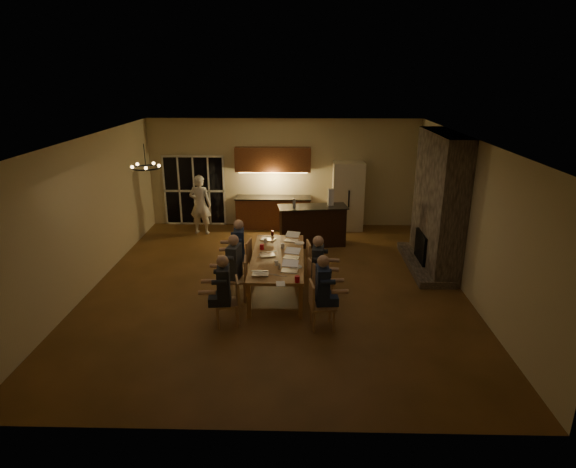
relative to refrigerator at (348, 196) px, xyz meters
The scene contains 43 objects.
floor 4.67m from the refrigerator, 114.60° to the right, with size 9.00×9.00×0.00m, color brown.
back_wall 2.03m from the refrigerator, 168.98° to the left, with size 8.00×0.04×3.20m, color #C5BA8B.
left_wall 7.25m from the refrigerator, 144.97° to the right, with size 0.04×9.00×3.20m, color #C5BA8B.
right_wall 4.70m from the refrigerator, 62.94° to the right, with size 0.04×9.00×3.20m, color #C5BA8B.
ceiling 5.08m from the refrigerator, 114.60° to the right, with size 8.00×9.00×0.04m, color white.
french_doors 4.61m from the refrigerator, behind, with size 1.86×0.08×2.10m, color black.
fireplace 3.51m from the refrigerator, 58.61° to the right, with size 0.58×2.50×3.20m, color #6E6256.
kitchenette 2.21m from the refrigerator, behind, with size 2.24×0.68×2.40m, color brown, non-canonical shape.
refrigerator is the anchor object (origin of this frame).
dining_table 4.70m from the refrigerator, 113.66° to the right, with size 1.10×2.77×0.75m, color #B18747.
bar_island 1.87m from the refrigerator, 126.03° to the right, with size 1.82×0.68×1.08m, color black.
chair_left_near 6.47m from the refrigerator, 115.13° to the right, with size 0.44×0.44×0.89m, color tan, non-canonical shape.
chair_left_mid 5.54m from the refrigerator, 119.43° to the right, with size 0.44×0.44×0.89m, color tan, non-canonical shape.
chair_left_far 4.62m from the refrigerator, 126.74° to the right, with size 0.44×0.44×0.89m, color tan, non-canonical shape.
chair_right_near 6.01m from the refrigerator, 99.46° to the right, with size 0.44×0.44×0.89m, color tan, non-canonical shape.
chair_right_mid 4.96m from the refrigerator, 101.29° to the right, with size 0.44×0.44×0.89m, color tan, non-canonical shape.
chair_right_far 3.92m from the refrigerator, 105.08° to the right, with size 0.44×0.44×0.89m, color tan, non-canonical shape.
person_left_near 6.51m from the refrigerator, 115.31° to the right, with size 0.60×0.60×1.38m, color black, non-canonical shape.
person_right_near 5.92m from the refrigerator, 99.59° to the right, with size 0.60×0.60×1.38m, color #1C2746, non-canonical shape.
person_left_mid 5.48m from the refrigerator, 120.00° to the right, with size 0.60×0.60×1.38m, color #3D4248, non-canonical shape.
person_right_mid 4.89m from the refrigerator, 102.27° to the right, with size 0.60×0.60×1.38m, color black, non-canonical shape.
person_left_far 4.63m from the refrigerator, 126.68° to the right, with size 0.60×0.60×1.38m, color #1C2746, non-canonical shape.
standing_person 4.30m from the refrigerator, behind, with size 0.63×0.41×1.72m, color silver.
chandelier 6.74m from the refrigerator, 131.60° to the right, with size 0.54×0.54×0.03m, color black.
laptop_a 5.68m from the refrigerator, 112.37° to the right, with size 0.32×0.28×0.23m, color silver, non-canonical shape.
laptop_b 5.32m from the refrigerator, 107.55° to the right, with size 0.32×0.28×0.23m, color silver, non-canonical shape.
laptop_c 4.72m from the refrigerator, 116.37° to the right, with size 0.32×0.28×0.23m, color silver, non-canonical shape.
laptop_d 4.64m from the refrigerator, 109.94° to the right, with size 0.32×0.28×0.23m, color silver, non-canonical shape.
laptop_e 3.88m from the refrigerator, 123.58° to the right, with size 0.32×0.28×0.23m, color silver, non-canonical shape.
laptop_f 3.66m from the refrigerator, 115.90° to the right, with size 0.32×0.28×0.23m, color silver, non-canonical shape.
mug_front 5.14m from the refrigerator, 111.40° to the right, with size 0.08×0.08×0.10m, color white.
mug_mid 4.17m from the refrigerator, 115.41° to the right, with size 0.09×0.09×0.10m, color white.
mug_back 4.08m from the refrigerator, 122.51° to the right, with size 0.07×0.07×0.10m, color white.
redcup_near 5.78m from the refrigerator, 104.50° to the right, with size 0.10×0.10×0.12m, color red.
redcup_mid 4.47m from the refrigerator, 120.05° to the right, with size 0.09×0.09×0.12m, color red.
can_silver 5.32m from the refrigerator, 109.92° to the right, with size 0.06×0.06×0.12m, color #B2B2B7.
can_cola 3.59m from the refrigerator, 125.12° to the right, with size 0.06×0.06×0.12m, color #3F0F0C.
plate_near 5.10m from the refrigerator, 106.81° to the right, with size 0.23×0.23×0.02m, color white.
plate_left 5.62m from the refrigerator, 112.96° to the right, with size 0.22×0.22×0.02m, color white.
plate_far 3.74m from the refrigerator, 112.16° to the right, with size 0.23×0.23×0.02m, color white.
notepad 5.96m from the refrigerator, 107.13° to the right, with size 0.16×0.23×0.01m, color white.
bar_bottle 2.23m from the refrigerator, 134.44° to the right, with size 0.08×0.08×0.24m, color #99999E.
bar_blender 1.48m from the refrigerator, 113.78° to the right, with size 0.14×0.14×0.45m, color silver.
Camera 1 is at (0.49, -9.64, 4.47)m, focal length 30.00 mm.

